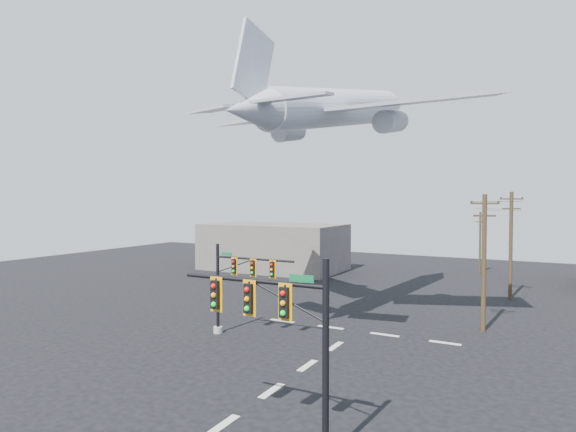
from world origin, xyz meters
The scene contains 10 objects.
ground centered at (0.00, 0.00, 0.00)m, with size 120.00×120.00×0.00m, color black.
lane_markings centered at (0.00, 5.33, 0.01)m, with size 14.00×21.20×0.01m.
signal_mast_near centered at (3.23, -4.49, 4.05)m, with size 6.55×0.79×7.20m.
signal_mast_far centered at (-6.83, 6.93, 3.52)m, with size 6.24×0.68×6.21m.
utility_pole_a centered at (7.85, 16.01, 5.03)m, with size 1.93×0.32×9.63m.
utility_pole_b centered at (8.82, 29.06, 5.22)m, with size 2.02×0.34×9.97m.
utility_pole_c centered at (4.53, 43.87, 4.03)m, with size 1.55×0.48×7.69m.
power_lines centered at (7.44, 30.07, 8.60)m, with size 5.91×27.87×0.93m.
airliner centered at (-2.66, 14.70, 16.22)m, with size 24.64×26.07×6.90m.
building_left centered at (-20.00, 35.00, 3.00)m, with size 18.00×10.00×6.00m, color #656059.
Camera 1 is at (11.51, -19.85, 9.28)m, focal length 30.00 mm.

